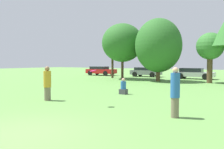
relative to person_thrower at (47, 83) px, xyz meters
The scene contains 12 objects.
ground_plane 5.70m from the person_thrower, 48.80° to the right, with size 120.00×120.00×0.00m, color #5B8E42.
person_thrower is the anchor object (origin of this frame).
person_catcher 6.57m from the person_thrower, ahead, with size 0.32×0.32×1.75m.
frisbee 2.96m from the person_thrower, ahead, with size 0.29×0.28×0.11m.
bystander_sitting 4.60m from the person_thrower, 63.97° to the left, with size 0.43×0.36×0.96m.
tree_0 17.81m from the person_thrower, 111.90° to the left, with size 2.37×2.37×6.19m.
tree_1 15.88m from the person_thrower, 106.42° to the left, with size 4.57×4.57×6.20m.
tree_2 14.59m from the person_thrower, 89.70° to the left, with size 4.62×4.62×6.25m.
tree_3 15.97m from the person_thrower, 72.30° to the left, with size 2.47×2.47×4.61m.
parked_car_red 22.70m from the person_thrower, 118.77° to the left, with size 4.30×2.09×1.28m.
parked_car_grey 20.95m from the person_thrower, 101.49° to the left, with size 3.95×2.01×1.22m.
parked_car_silver 19.80m from the person_thrower, 83.65° to the left, with size 4.41×2.02×1.23m.
Camera 1 is at (5.50, -4.07, 1.93)m, focal length 38.59 mm.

